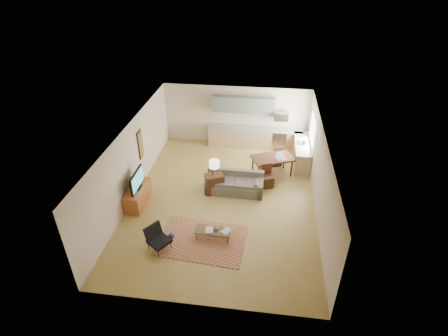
# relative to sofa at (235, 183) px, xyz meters

# --- Properties ---
(room) EXTENTS (9.00, 9.00, 9.00)m
(room) POSITION_rel_sofa_xyz_m (-0.36, -0.54, 0.97)
(room) COLOR olive
(room) RESTS_ON ground
(kitchen_counter_back) EXTENTS (4.26, 0.64, 0.92)m
(kitchen_counter_back) POSITION_rel_sofa_xyz_m (0.54, 3.64, 0.08)
(kitchen_counter_back) COLOR tan
(kitchen_counter_back) RESTS_ON ground
(kitchen_counter_right) EXTENTS (0.64, 2.26, 0.92)m
(kitchen_counter_right) POSITION_rel_sofa_xyz_m (2.57, 2.46, 0.08)
(kitchen_counter_right) COLOR tan
(kitchen_counter_right) RESTS_ON ground
(kitchen_range) EXTENTS (0.62, 0.62, 0.90)m
(kitchen_range) POSITION_rel_sofa_xyz_m (1.64, 3.64, 0.07)
(kitchen_range) COLOR #A5A8AD
(kitchen_range) RESTS_ON ground
(kitchen_microwave) EXTENTS (0.62, 0.40, 0.35)m
(kitchen_microwave) POSITION_rel_sofa_xyz_m (1.64, 3.66, 1.17)
(kitchen_microwave) COLOR #A5A8AD
(kitchen_microwave) RESTS_ON room
(upper_cabinets) EXTENTS (2.80, 0.34, 0.70)m
(upper_cabinets) POSITION_rel_sofa_xyz_m (-0.06, 3.79, 1.57)
(upper_cabinets) COLOR slate
(upper_cabinets) RESTS_ON room
(window_right) EXTENTS (0.02, 1.40, 1.05)m
(window_right) POSITION_rel_sofa_xyz_m (2.87, 2.46, 1.17)
(window_right) COLOR white
(window_right) RESTS_ON room
(wall_art_left) EXTENTS (0.06, 0.42, 1.10)m
(wall_art_left) POSITION_rel_sofa_xyz_m (-3.57, 0.36, 1.17)
(wall_art_left) COLOR olive
(wall_art_left) RESTS_ON room
(triptych) EXTENTS (1.70, 0.04, 0.50)m
(triptych) POSITION_rel_sofa_xyz_m (-0.46, 3.93, 1.37)
(triptych) COLOR #F7EEBC
(triptych) RESTS_ON room
(rug) EXTENTS (2.80, 2.05, 0.02)m
(rug) POSITION_rel_sofa_xyz_m (-0.72, -2.73, -0.37)
(rug) COLOR brown
(rug) RESTS_ON floor
(sofa) EXTENTS (2.22, 1.00, 0.77)m
(sofa) POSITION_rel_sofa_xyz_m (0.00, 0.00, 0.00)
(sofa) COLOR #595448
(sofa) RESTS_ON floor
(coffee_table) EXTENTS (1.14, 0.49, 0.34)m
(coffee_table) POSITION_rel_sofa_xyz_m (-0.40, -2.59, -0.21)
(coffee_table) COLOR #4F391E
(coffee_table) RESTS_ON floor
(book_a) EXTENTS (0.34, 0.39, 0.03)m
(book_a) POSITION_rel_sofa_xyz_m (-0.62, -2.62, -0.04)
(book_a) COLOR maroon
(book_a) RESTS_ON coffee_table
(book_b) EXTENTS (0.51, 0.52, 0.02)m
(book_b) POSITION_rel_sofa_xyz_m (-0.08, -2.51, -0.04)
(book_b) COLOR navy
(book_b) RESTS_ON coffee_table
(vase) EXTENTS (0.18, 0.18, 0.16)m
(vase) POSITION_rel_sofa_xyz_m (-0.31, -2.55, 0.03)
(vase) COLOR black
(vase) RESTS_ON coffee_table
(armchair) EXTENTS (0.93, 0.93, 0.76)m
(armchair) POSITION_rel_sofa_xyz_m (-1.92, -3.23, -0.00)
(armchair) COLOR black
(armchair) RESTS_ON floor
(tv_credenza) EXTENTS (0.55, 1.44, 0.66)m
(tv_credenza) POSITION_rel_sofa_xyz_m (-3.31, -1.15, -0.05)
(tv_credenza) COLOR brown
(tv_credenza) RESTS_ON floor
(tv) EXTENTS (0.11, 1.10, 0.66)m
(tv) POSITION_rel_sofa_xyz_m (-3.26, -1.15, 0.61)
(tv) COLOR black
(tv) RESTS_ON tv_credenza
(console_table) EXTENTS (0.78, 0.66, 0.77)m
(console_table) POSITION_rel_sofa_xyz_m (-0.73, -0.15, 0.00)
(console_table) COLOR #381C11
(console_table) RESTS_ON floor
(table_lamp) EXTENTS (0.48, 0.48, 0.61)m
(table_lamp) POSITION_rel_sofa_xyz_m (-0.73, -0.15, 0.69)
(table_lamp) COLOR beige
(table_lamp) RESTS_ON console_table
(dining_table) EXTENTS (1.82, 1.48, 0.80)m
(dining_table) POSITION_rel_sofa_xyz_m (1.35, 1.35, 0.02)
(dining_table) COLOR #381C11
(dining_table) RESTS_ON floor
(dining_chair_near) EXTENTS (0.55, 0.56, 0.89)m
(dining_chair_near) POSITION_rel_sofa_xyz_m (1.20, 0.52, 0.06)
(dining_chair_near) COLOR #381C11
(dining_chair_near) RESTS_ON floor
(dining_chair_far) EXTENTS (0.59, 0.60, 0.91)m
(dining_chair_far) POSITION_rel_sofa_xyz_m (1.51, 2.17, 0.07)
(dining_chair_far) COLOR #381C11
(dining_chair_far) RESTS_ON floor
(laptop) EXTENTS (0.41, 0.37, 0.25)m
(laptop) POSITION_rel_sofa_xyz_m (1.67, 1.24, 0.55)
(laptop) COLOR #A5A8AD
(laptop) RESTS_ON dining_table
(soap_bottle) EXTENTS (0.12, 0.12, 0.19)m
(soap_bottle) POSITION_rel_sofa_xyz_m (2.47, 2.49, 0.63)
(soap_bottle) COLOR #F7EEBC
(soap_bottle) RESTS_ON kitchen_counter_right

